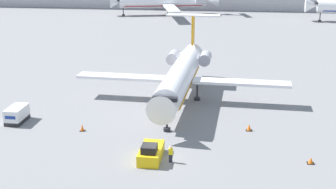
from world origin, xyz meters
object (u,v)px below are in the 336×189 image
pushback_tug (151,152)px  luggage_cart (17,114)px  traffic_cone_mid (311,161)px  worker_near_tug (171,154)px  airplane_main (181,75)px  traffic_cone_left (82,128)px  airplane_parked_far_right (166,2)px  traffic_cone_right (249,127)px

pushback_tug → luggage_cart: size_ratio=1.28×
traffic_cone_mid → worker_near_tug: bearing=-173.7°
airplane_main → pushback_tug: (-1.04, -18.15, -2.98)m
traffic_cone_left → airplane_parked_far_right: bearing=91.9°
worker_near_tug → traffic_cone_left: bearing=148.6°
airplane_main → traffic_cone_right: bearing=-47.3°
luggage_cart → traffic_cone_left: (8.46, -1.75, -0.55)m
airplane_main → worker_near_tug: (0.95, -18.60, -2.80)m
pushback_tug → traffic_cone_left: pushback_tug is taller
worker_near_tug → traffic_cone_right: (7.74, 9.16, -0.50)m
luggage_cart → traffic_cone_right: 27.07m
pushback_tug → traffic_cone_mid: (15.29, 1.02, -0.39)m
luggage_cart → traffic_cone_mid: 33.34m
traffic_cone_mid → airplane_parked_far_right: (-27.17, 98.17, 3.67)m
airplane_main → luggage_cart: (-18.36, -10.22, -2.75)m
pushback_tug → worker_near_tug: (2.00, -0.44, 0.18)m
airplane_main → airplane_parked_far_right: size_ratio=0.80×
airplane_main → traffic_cone_left: size_ratio=36.89×
airplane_main → pushback_tug: bearing=-93.3°
airplane_main → airplane_parked_far_right: (-12.92, 81.03, 0.30)m
traffic_cone_mid → airplane_parked_far_right: bearing=105.5°
luggage_cart → traffic_cone_right: luggage_cart is taller
traffic_cone_left → traffic_cone_mid: traffic_cone_left is taller
airplane_main → airplane_parked_far_right: 82.06m
pushback_tug → worker_near_tug: 2.05m
airplane_main → worker_near_tug: bearing=-87.1°
worker_near_tug → traffic_cone_right: bearing=49.8°
airplane_main → worker_near_tug: airplane_main is taller
traffic_cone_right → traffic_cone_mid: traffic_cone_right is taller
luggage_cart → airplane_parked_far_right: (5.44, 91.26, 3.05)m
airplane_parked_far_right → worker_near_tug: bearing=-82.1°
worker_near_tug → airplane_parked_far_right: (-13.87, 99.63, 3.10)m
worker_near_tug → airplane_parked_far_right: 100.64m
airplane_parked_far_right → airplane_main: bearing=-80.9°
pushback_tug → traffic_cone_right: (9.73, 8.72, -0.32)m
airplane_main → luggage_cart: 21.20m
pushback_tug → worker_near_tug: bearing=-12.5°
traffic_cone_left → traffic_cone_mid: bearing=-12.1°
traffic_cone_left → traffic_cone_mid: 24.69m
pushback_tug → airplane_main: bearing=86.7°
traffic_cone_left → traffic_cone_right: bearing=7.8°
luggage_cart → traffic_cone_right: size_ratio=4.48×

